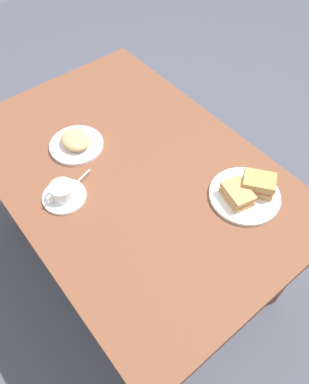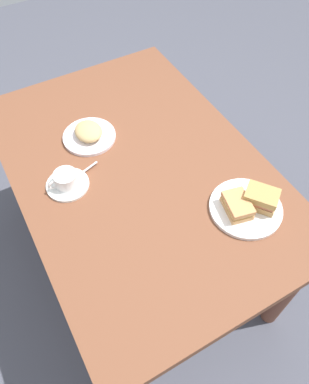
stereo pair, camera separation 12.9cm
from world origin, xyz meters
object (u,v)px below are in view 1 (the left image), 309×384
object	(u,v)px
side_plate	(77,145)
spoon	(78,181)
coffee_cup	(62,191)
sandwich_back	(258,184)
coffee_saucer	(64,197)
dining_table	(132,184)
sandwich_front	(237,194)
sandwich_plate	(245,196)

from	to	relation	value
side_plate	spoon	bearing A→B (deg)	-29.46
coffee_cup	sandwich_back	bearing A→B (deg)	53.16
coffee_saucer	spoon	distance (m)	0.08
dining_table	sandwich_front	distance (m)	0.43
coffee_saucer	side_plate	distance (m)	0.25
spoon	side_plate	size ratio (longest dim) A/B	0.46
sandwich_front	sandwich_back	distance (m)	0.09
sandwich_front	coffee_saucer	xyz separation A→B (m)	(-0.39, -0.46, -0.03)
dining_table	sandwich_back	world-z (taller)	sandwich_back
sandwich_plate	coffee_cup	size ratio (longest dim) A/B	2.30
sandwich_plate	sandwich_back	world-z (taller)	sandwich_back
dining_table	sandwich_back	bearing A→B (deg)	37.09
sandwich_back	sandwich_plate	bearing A→B (deg)	-103.08
dining_table	spoon	distance (m)	0.23
coffee_saucer	side_plate	xyz separation A→B (m)	(-0.19, 0.17, 0.00)
coffee_saucer	sandwich_plate	bearing A→B (deg)	51.34
coffee_cup	spoon	bearing A→B (deg)	107.27
dining_table	coffee_saucer	world-z (taller)	coffee_saucer
sandwich_back	coffee_cup	bearing A→B (deg)	-126.84
dining_table	coffee_cup	xyz separation A→B (m)	(-0.04, -0.27, 0.14)
coffee_saucer	coffee_cup	xyz separation A→B (m)	(0.00, -0.00, 0.03)
sandwich_back	side_plate	xyz separation A→B (m)	(-0.60, -0.38, -0.04)
coffee_cup	side_plate	distance (m)	0.25
dining_table	spoon	xyz separation A→B (m)	(-0.06, -0.19, 0.11)
dining_table	side_plate	distance (m)	0.27
sandwich_plate	side_plate	xyz separation A→B (m)	(-0.59, -0.33, 0.00)
sandwich_back	coffee_saucer	world-z (taller)	sandwich_back
sandwich_plate	spoon	distance (m)	0.60
sandwich_front	sandwich_back	bearing A→B (deg)	77.64
coffee_saucer	spoon	size ratio (longest dim) A/B	1.61
sandwich_front	spoon	world-z (taller)	sandwich_front
coffee_saucer	side_plate	world-z (taller)	side_plate
sandwich_plate	spoon	world-z (taller)	spoon
dining_table	side_plate	size ratio (longest dim) A/B	6.31
coffee_saucer	side_plate	bearing A→B (deg)	138.39
sandwich_plate	coffee_saucer	size ratio (longest dim) A/B	1.62
sandwich_back	coffee_saucer	distance (m)	0.69
sandwich_front	coffee_saucer	size ratio (longest dim) A/B	0.81
dining_table	sandwich_back	size ratio (longest dim) A/B	9.78
sandwich_plate	sandwich_front	xyz separation A→B (m)	(-0.01, -0.04, 0.03)
sandwich_back	coffee_cup	size ratio (longest dim) A/B	1.25
sandwich_back	coffee_cup	world-z (taller)	sandwich_back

